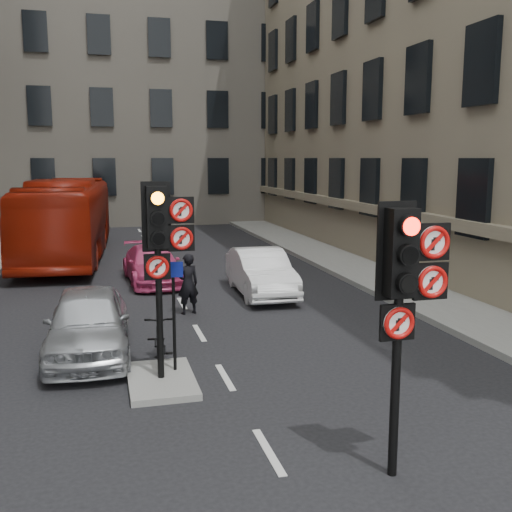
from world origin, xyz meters
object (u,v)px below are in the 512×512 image
signal_near (406,281)px  signal_far (162,238)px  motorcyclist (188,284)px  car_white (261,272)px  car_pink (153,265)px  bus_red (67,219)px  motorcycle (160,338)px  car_silver (88,322)px  info_sign (174,301)px

signal_near → signal_far: bearing=123.0°
motorcyclist → car_white: bearing=-159.0°
signal_near → car_pink: 13.52m
car_white → bus_red: size_ratio=0.36×
bus_red → motorcyclist: 10.82m
car_white → car_pink: 4.01m
car_white → motorcycle: bearing=-121.1°
motorcycle → motorcyclist: size_ratio=1.16×
car_pink → motorcyclist: bearing=-86.4°
car_white → motorcyclist: (-2.47, -1.73, 0.13)m
signal_far → car_silver: bearing=124.6°
motorcyclist → info_sign: (-0.91, -4.53, 0.66)m
car_white → car_pink: size_ratio=1.01×
car_pink → motorcyclist: 4.41m
signal_far → car_white: 7.77m
bus_red → motorcycle: 14.29m
signal_far → motorcyclist: (1.13, 4.86, -1.89)m
car_white → bus_red: bus_red is taller
info_sign → bus_red: bearing=106.2°
signal_far → car_white: (3.60, 6.59, -2.02)m
car_pink → motorcyclist: motorcyclist is taller
car_white → bus_red: 10.40m
signal_near → motorcyclist: bearing=99.5°
car_silver → signal_near: bearing=-54.8°
car_pink → info_sign: info_sign is taller
signal_near → car_white: bearing=84.6°
signal_far → info_sign: size_ratio=1.71×
bus_red → info_sign: size_ratio=5.59×
motorcyclist → info_sign: size_ratio=0.78×
motorcycle → car_silver: bearing=151.0°
signal_far → car_silver: (-1.38, 2.01, -1.99)m
motorcycle → motorcyclist: (1.13, 3.85, 0.25)m
signal_near → car_pink: bearing=98.7°
car_white → motorcyclist: motorcyclist is taller
car_silver → motorcyclist: motorcyclist is taller
signal_near → motorcyclist: (-1.47, 8.86, -1.77)m
bus_red → info_sign: (2.57, -14.74, -0.16)m
signal_near → car_white: size_ratio=0.86×
signal_near → motorcyclist: signal_near is taller
signal_far → car_pink: size_ratio=0.87×
car_white → info_sign: size_ratio=1.99×
motorcyclist → info_sign: info_sign is taller
motorcycle → motorcyclist: bearing=80.5°
signal_near → motorcycle: bearing=117.5°
car_white → car_silver: bearing=-135.7°
signal_far → bus_red: bearing=98.9°
motorcycle → info_sign: 1.15m
car_white → car_pink: car_white is taller
signal_far → bus_red: signal_far is taller
motorcyclist → info_sign: 4.67m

